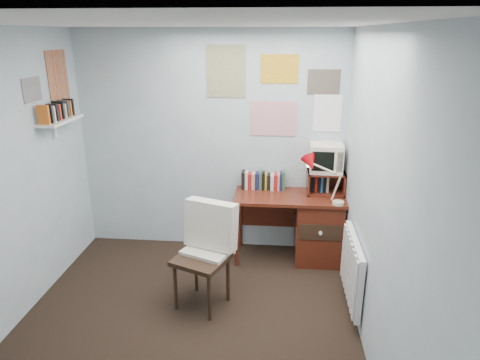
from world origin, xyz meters
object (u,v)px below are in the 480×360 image
(desk_chair, at_px, (201,259))
(crt_tv, at_px, (326,156))
(tv_riser, at_px, (325,182))
(wall_shelf, at_px, (60,120))
(desk, at_px, (313,226))
(desk_lamp, at_px, (340,185))
(radiator, at_px, (352,269))

(desk_chair, height_order, crt_tv, crt_tv)
(tv_riser, relative_size, wall_shelf, 0.65)
(desk_chair, distance_m, tv_riser, 1.67)
(desk, distance_m, crt_tv, 0.79)
(desk, xyz_separation_m, crt_tv, (0.11, 0.13, 0.77))
(desk, distance_m, wall_shelf, 2.87)
(desk_chair, distance_m, desk_lamp, 1.59)
(tv_riser, height_order, wall_shelf, wall_shelf)
(desk, height_order, radiator, desk)
(tv_riser, distance_m, radiator, 1.15)
(desk_lamp, distance_m, tv_riser, 0.36)
(radiator, height_order, wall_shelf, wall_shelf)
(desk_lamp, relative_size, radiator, 0.55)
(desk_lamp, xyz_separation_m, crt_tv, (-0.11, 0.35, 0.20))
(radiator, bearing_deg, tv_riser, 99.28)
(desk, distance_m, desk_chair, 1.46)
(radiator, distance_m, wall_shelf, 3.15)
(crt_tv, distance_m, radiator, 1.31)
(desk_lamp, bearing_deg, radiator, -85.41)
(wall_shelf, bearing_deg, crt_tv, 10.76)
(desk_chair, relative_size, desk_lamp, 2.19)
(tv_riser, xyz_separation_m, crt_tv, (-0.01, 0.02, 0.29))
(tv_riser, bearing_deg, desk_chair, -137.69)
(desk_lamp, bearing_deg, tv_riser, 107.32)
(crt_tv, distance_m, wall_shelf, 2.77)
(desk_lamp, xyz_separation_m, tv_riser, (-0.11, 0.33, -0.09))
(tv_riser, bearing_deg, radiator, -80.72)
(desk, distance_m, tv_riser, 0.51)
(desk, height_order, desk_lamp, desk_lamp)
(tv_riser, relative_size, radiator, 0.50)
(crt_tv, bearing_deg, tv_riser, -66.77)
(desk_lamp, relative_size, wall_shelf, 0.70)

